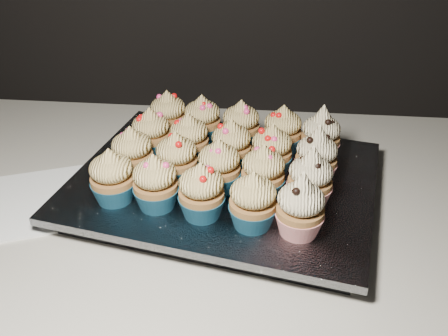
% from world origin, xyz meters
% --- Properties ---
extents(worktop, '(2.44, 0.64, 0.04)m').
position_xyz_m(worktop, '(0.00, 1.70, 0.88)').
color(worktop, beige).
rests_on(worktop, cabinet).
extents(napkin, '(0.22, 0.22, 0.00)m').
position_xyz_m(napkin, '(-0.24, 1.64, 0.90)').
color(napkin, white).
rests_on(napkin, worktop).
extents(baking_tray, '(0.47, 0.39, 0.02)m').
position_xyz_m(baking_tray, '(0.06, 1.69, 0.91)').
color(baking_tray, black).
rests_on(baking_tray, worktop).
extents(foil_lining, '(0.51, 0.43, 0.01)m').
position_xyz_m(foil_lining, '(0.06, 1.69, 0.93)').
color(foil_lining, silver).
rests_on(foil_lining, baking_tray).
extents(cupcake_0, '(0.06, 0.06, 0.08)m').
position_xyz_m(cupcake_0, '(-0.09, 1.61, 0.97)').
color(cupcake_0, navy).
rests_on(cupcake_0, foil_lining).
extents(cupcake_1, '(0.06, 0.06, 0.08)m').
position_xyz_m(cupcake_1, '(-0.03, 1.61, 0.97)').
color(cupcake_1, navy).
rests_on(cupcake_1, foil_lining).
extents(cupcake_2, '(0.06, 0.06, 0.08)m').
position_xyz_m(cupcake_2, '(0.04, 1.59, 0.97)').
color(cupcake_2, navy).
rests_on(cupcake_2, foil_lining).
extents(cupcake_3, '(0.06, 0.06, 0.08)m').
position_xyz_m(cupcake_3, '(0.10, 1.58, 0.97)').
color(cupcake_3, navy).
rests_on(cupcake_3, foil_lining).
extents(cupcake_4, '(0.06, 0.06, 0.10)m').
position_xyz_m(cupcake_4, '(0.17, 1.57, 0.97)').
color(cupcake_4, red).
rests_on(cupcake_4, foil_lining).
extents(cupcake_5, '(0.06, 0.06, 0.08)m').
position_xyz_m(cupcake_5, '(-0.08, 1.68, 0.97)').
color(cupcake_5, navy).
rests_on(cupcake_5, foil_lining).
extents(cupcake_6, '(0.06, 0.06, 0.08)m').
position_xyz_m(cupcake_6, '(-0.01, 1.67, 0.97)').
color(cupcake_6, navy).
rests_on(cupcake_6, foil_lining).
extents(cupcake_7, '(0.06, 0.06, 0.08)m').
position_xyz_m(cupcake_7, '(0.05, 1.66, 0.97)').
color(cupcake_7, navy).
rests_on(cupcake_7, foil_lining).
extents(cupcake_8, '(0.06, 0.06, 0.08)m').
position_xyz_m(cupcake_8, '(0.12, 1.64, 0.97)').
color(cupcake_8, navy).
rests_on(cupcake_8, foil_lining).
extents(cupcake_9, '(0.06, 0.06, 0.10)m').
position_xyz_m(cupcake_9, '(0.18, 1.63, 0.97)').
color(cupcake_9, red).
rests_on(cupcake_9, foil_lining).
extents(cupcake_10, '(0.06, 0.06, 0.08)m').
position_xyz_m(cupcake_10, '(-0.07, 1.74, 0.97)').
color(cupcake_10, navy).
rests_on(cupcake_10, foil_lining).
extents(cupcake_11, '(0.06, 0.06, 0.08)m').
position_xyz_m(cupcake_11, '(-0.00, 1.73, 0.97)').
color(cupcake_11, navy).
rests_on(cupcake_11, foil_lining).
extents(cupcake_12, '(0.06, 0.06, 0.08)m').
position_xyz_m(cupcake_12, '(0.06, 1.72, 0.97)').
color(cupcake_12, navy).
rests_on(cupcake_12, foil_lining).
extents(cupcake_13, '(0.06, 0.06, 0.08)m').
position_xyz_m(cupcake_13, '(0.13, 1.71, 0.97)').
color(cupcake_13, navy).
rests_on(cupcake_13, foil_lining).
extents(cupcake_14, '(0.06, 0.06, 0.10)m').
position_xyz_m(cupcake_14, '(0.19, 1.69, 0.97)').
color(cupcake_14, red).
rests_on(cupcake_14, foil_lining).
extents(cupcake_15, '(0.06, 0.06, 0.08)m').
position_xyz_m(cupcake_15, '(-0.05, 1.81, 0.97)').
color(cupcake_15, navy).
rests_on(cupcake_15, foil_lining).
extents(cupcake_16, '(0.06, 0.06, 0.08)m').
position_xyz_m(cupcake_16, '(0.01, 1.80, 0.97)').
color(cupcake_16, navy).
rests_on(cupcake_16, foil_lining).
extents(cupcake_17, '(0.06, 0.06, 0.08)m').
position_xyz_m(cupcake_17, '(0.07, 1.79, 0.97)').
color(cupcake_17, navy).
rests_on(cupcake_17, foil_lining).
extents(cupcake_18, '(0.06, 0.06, 0.08)m').
position_xyz_m(cupcake_18, '(0.14, 1.77, 0.97)').
color(cupcake_18, navy).
rests_on(cupcake_18, foil_lining).
extents(cupcake_19, '(0.06, 0.06, 0.10)m').
position_xyz_m(cupcake_19, '(0.20, 1.76, 0.97)').
color(cupcake_19, red).
rests_on(cupcake_19, foil_lining).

